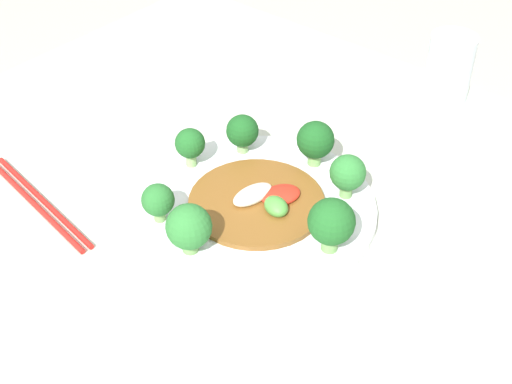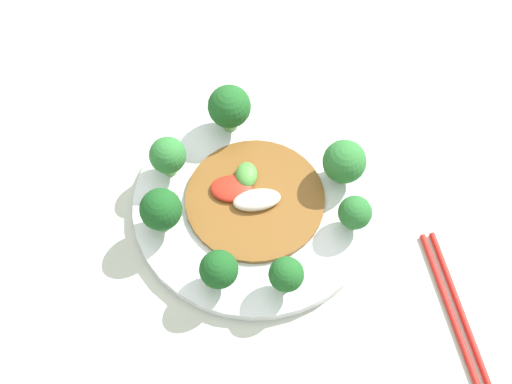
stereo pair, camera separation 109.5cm
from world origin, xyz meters
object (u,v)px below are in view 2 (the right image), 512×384
(plate, at_px, (256,203))
(broccoli_south, at_px, (161,210))
(broccoli_southeast, at_px, (219,270))
(broccoli_north, at_px, (344,162))
(broccoli_southwest, at_px, (168,156))
(stirfry_center, at_px, (253,196))
(broccoli_east, at_px, (286,275))
(chopsticks, at_px, (461,325))
(broccoli_west, at_px, (229,107))
(broccoli_northeast, at_px, (355,213))

(plate, height_order, broccoli_south, broccoli_south)
(broccoli_southeast, relative_size, broccoli_north, 0.88)
(broccoli_southwest, bearing_deg, broccoli_north, 67.26)
(plate, relative_size, broccoli_north, 4.76)
(broccoli_south, relative_size, stirfry_center, 0.37)
(stirfry_center, bearing_deg, broccoli_south, -91.30)
(broccoli_north, bearing_deg, broccoli_east, -46.79)
(broccoli_southwest, relative_size, chopsticks, 0.25)
(broccoli_west, distance_m, broccoli_south, 0.17)
(broccoli_east, bearing_deg, broccoli_west, 176.14)
(broccoli_southwest, bearing_deg, chopsticks, 39.38)
(plate, xyz_separation_m, stirfry_center, (-0.00, -0.00, 0.01))
(plate, xyz_separation_m, broccoli_south, (-0.01, -0.12, 0.05))
(broccoli_southeast, height_order, chopsticks, broccoli_southeast)
(broccoli_west, distance_m, stirfry_center, 0.12)
(plate, xyz_separation_m, broccoli_southeast, (0.09, -0.08, 0.04))
(plate, relative_size, stirfry_center, 1.76)
(plate, distance_m, stirfry_center, 0.01)
(broccoli_southeast, bearing_deg, plate, 138.65)
(broccoli_north, bearing_deg, broccoli_south, -93.09)
(broccoli_southeast, distance_m, chopsticks, 0.28)
(broccoli_west, bearing_deg, chopsticks, 24.38)
(broccoli_north, distance_m, chopsticks, 0.23)
(broccoli_southwest, bearing_deg, broccoli_southeast, 3.38)
(broccoli_east, bearing_deg, broccoli_northeast, 114.04)
(broccoli_southwest, distance_m, stirfry_center, 0.12)
(plate, relative_size, broccoli_south, 4.71)
(broccoli_southwest, distance_m, broccoli_south, 0.08)
(stirfry_center, xyz_separation_m, chopsticks, (0.23, 0.17, -0.02))
(broccoli_south, bearing_deg, plate, 87.04)
(broccoli_west, bearing_deg, broccoli_southwest, -66.78)
(plate, height_order, broccoli_southwest, broccoli_southwest)
(broccoli_northeast, bearing_deg, broccoli_west, -154.80)
(broccoli_east, distance_m, chopsticks, 0.21)
(broccoli_southwest, xyz_separation_m, chopsticks, (0.30, 0.25, -0.05))
(plate, relative_size, broccoli_east, 5.43)
(plate, height_order, chopsticks, plate)
(broccoli_east, bearing_deg, broccoli_north, 133.21)
(broccoli_southwest, height_order, broccoli_west, broccoli_west)
(chopsticks, bearing_deg, stirfry_center, -144.34)
(stirfry_center, bearing_deg, broccoli_northeast, 52.42)
(broccoli_northeast, bearing_deg, stirfry_center, -127.58)
(broccoli_south, bearing_deg, stirfry_center, 88.70)
(broccoli_east, xyz_separation_m, broccoli_southwest, (-0.20, -0.08, 0.00))
(broccoli_south, bearing_deg, broccoli_east, 40.50)
(broccoli_southwest, height_order, broccoli_north, broccoli_north)
(broccoli_east, height_order, broccoli_south, broccoli_south)
(broccoli_east, xyz_separation_m, broccoli_northeast, (-0.05, 0.10, -0.00))
(plate, bearing_deg, broccoli_southwest, -131.69)
(broccoli_east, relative_size, broccoli_west, 0.80)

